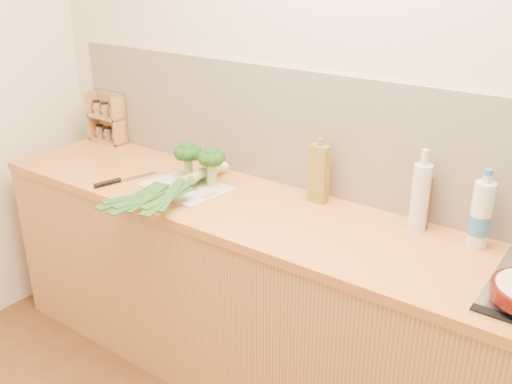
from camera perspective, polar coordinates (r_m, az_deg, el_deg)
room_shell at (r=2.45m, az=8.67°, el=5.21°), size 3.50×3.50×3.50m
counter at (r=2.54m, az=4.55°, el=-12.10°), size 3.20×0.62×0.90m
chopping_board at (r=2.63m, az=-6.96°, el=0.48°), size 0.41×0.33×0.01m
broccoli_left at (r=2.70m, az=-6.86°, el=3.93°), size 0.13×0.14×0.18m
broccoli_right at (r=2.58m, az=-4.50°, el=3.32°), size 0.13×0.13×0.19m
leek_front at (r=2.63m, az=-7.49°, el=1.10°), size 0.17×0.71×0.04m
leek_mid at (r=2.57m, az=-7.23°, el=1.02°), size 0.10×0.70×0.04m
leek_back at (r=2.51m, az=-6.80°, el=0.96°), size 0.21×0.60×0.04m
chefs_knife at (r=2.75m, az=-13.88°, el=1.04°), size 0.12×0.32×0.02m
spice_rack at (r=3.34m, az=-14.56°, el=6.91°), size 0.23×0.09×0.28m
oil_tin at (r=2.45m, az=6.29°, el=1.85°), size 0.08×0.05×0.28m
glass_bottle at (r=2.27m, az=16.09°, el=-0.39°), size 0.07×0.07×0.33m
amber_bottle at (r=2.30m, az=16.34°, el=-0.84°), size 0.06×0.06×0.26m
water_bottle at (r=2.22m, az=21.53°, el=-2.30°), size 0.08×0.08×0.28m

